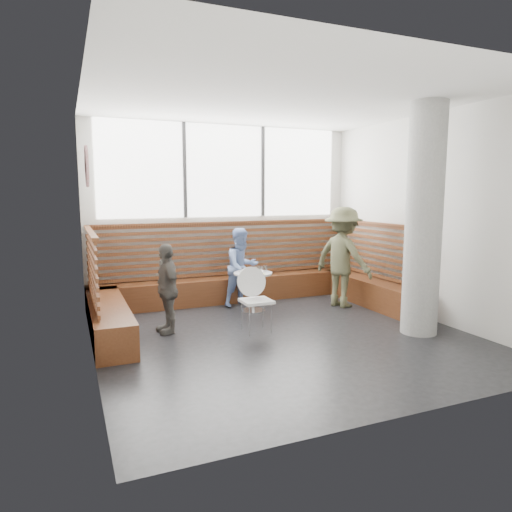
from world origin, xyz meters
name	(u,v)px	position (x,y,z in m)	size (l,w,h in m)	color
room	(284,221)	(0.00, 0.00, 1.60)	(5.00, 5.00, 3.20)	silver
booth	(239,284)	(0.00, 1.77, 0.41)	(5.00, 2.50, 1.44)	#4B2612
concrete_column	(424,221)	(1.85, -0.60, 1.60)	(0.50, 0.50, 3.20)	gray
wall_art	(87,166)	(-2.46, 0.40, 2.30)	(0.50, 0.50, 0.03)	white
cafe_table	(253,284)	(0.12, 1.41, 0.47)	(0.64, 0.64, 0.66)	silver
cafe_chair	(254,294)	(-0.28, 0.40, 0.54)	(0.44, 0.43, 0.92)	white
adult_man	(343,257)	(1.70, 1.14, 0.87)	(1.13, 0.65, 1.74)	brown
child_back	(242,267)	(0.09, 1.84, 0.69)	(0.67, 0.52, 1.38)	#738EC8
child_left	(167,288)	(-1.45, 0.80, 0.64)	(0.75, 0.31, 1.28)	#57544F
plate_near	(244,271)	(0.02, 1.55, 0.67)	(0.21, 0.21, 0.01)	white
plate_far	(254,271)	(0.16, 1.50, 0.67)	(0.19, 0.19, 0.01)	white
glass_left	(243,271)	(-0.08, 1.34, 0.71)	(0.07, 0.07, 0.10)	white
glass_mid	(259,269)	(0.21, 1.35, 0.72)	(0.07, 0.07, 0.12)	white
glass_right	(265,268)	(0.36, 1.46, 0.71)	(0.06, 0.06, 0.10)	white
menu_card	(258,274)	(0.15, 1.25, 0.66)	(0.20, 0.14, 0.00)	#A5C64C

